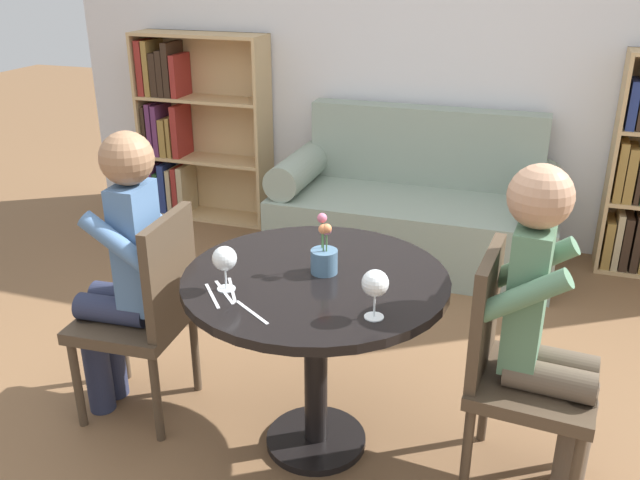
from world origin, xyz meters
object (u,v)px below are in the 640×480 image
at_px(person_left, 123,270).
at_px(person_right, 546,328).
at_px(couch, 414,211).
at_px(wine_glass_right, 375,285).
at_px(chair_left, 147,308).
at_px(bookshelf_left, 189,128).
at_px(wine_glass_left, 225,260).
at_px(chair_right, 514,364).
at_px(flower_vase, 324,255).

distance_m(person_left, person_right, 1.62).
height_order(couch, wine_glass_right, couch).
height_order(chair_left, person_right, person_right).
height_order(bookshelf_left, wine_glass_left, bookshelf_left).
bearing_deg(bookshelf_left, person_left, -67.46).
distance_m(bookshelf_left, chair_right, 3.26).
bearing_deg(person_left, chair_right, 89.10).
distance_m(chair_left, flower_vase, 0.81).
bearing_deg(chair_right, wine_glass_left, 108.68).
bearing_deg(wine_glass_left, person_left, 161.88).
height_order(couch, flower_vase, flower_vase).
distance_m(couch, chair_right, 2.03).
height_order(couch, person_right, person_right).
bearing_deg(person_right, wine_glass_left, 106.97).
distance_m(chair_left, person_right, 1.54).
bearing_deg(wine_glass_left, person_right, 12.50).
height_order(person_left, flower_vase, person_left).
bearing_deg(chair_right, bookshelf_left, 53.18).
bearing_deg(wine_glass_right, person_right, 26.46).
distance_m(chair_right, flower_vase, 0.77).
bearing_deg(chair_left, bookshelf_left, -158.90).
relative_size(couch, chair_right, 1.93).
bearing_deg(person_right, chair_left, 96.25).
bearing_deg(flower_vase, couch, 90.63).
bearing_deg(couch, person_left, -112.48).
distance_m(bookshelf_left, chair_left, 2.44).
bearing_deg(person_left, person_right, 88.55).
bearing_deg(bookshelf_left, couch, -8.72).
bearing_deg(couch, wine_glass_right, -82.73).
distance_m(person_left, flower_vase, 0.85).
relative_size(bookshelf_left, chair_left, 1.47).
distance_m(bookshelf_left, person_right, 3.33).
bearing_deg(chair_right, chair_left, 96.82).
bearing_deg(chair_right, couch, 25.36).
bearing_deg(couch, wine_glass_left, -96.92).
height_order(bookshelf_left, wine_glass_right, bookshelf_left).
relative_size(chair_left, person_left, 0.73).
bearing_deg(person_right, chair_right, 86.98).
distance_m(chair_right, person_left, 1.54).
relative_size(chair_left, person_right, 0.74).
distance_m(couch, bookshelf_left, 1.78).
height_order(couch, person_left, person_left).
bearing_deg(flower_vase, person_left, -176.17).
bearing_deg(chair_left, chair_right, 88.90).
height_order(person_left, wine_glass_right, person_left).
distance_m(couch, person_right, 2.09).
bearing_deg(person_left, chair_left, 92.32).
xyz_separation_m(person_right, wine_glass_right, (-0.53, -0.26, 0.20)).
bearing_deg(person_left, couch, 154.06).
bearing_deg(person_left, wine_glass_right, 75.67).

